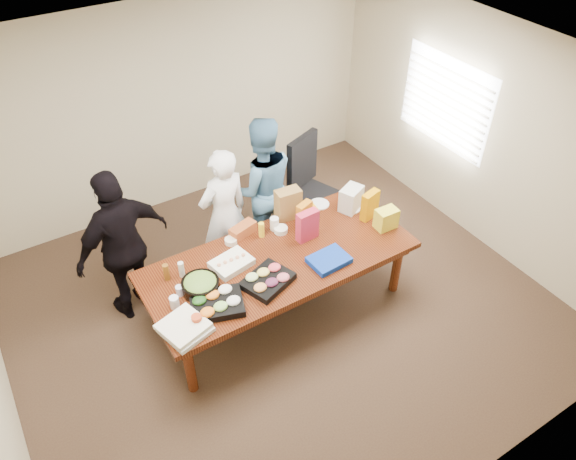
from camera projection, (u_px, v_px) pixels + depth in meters
floor at (280, 307)px, 6.09m from camera, size 5.50×5.00×0.02m
ceiling at (276, 77)px, 4.34m from camera, size 5.50×5.00×0.02m
wall_back at (175, 107)px, 6.83m from camera, size 5.50×0.04×2.70m
wall_front at (475, 411)px, 3.59m from camera, size 5.50×0.04×2.70m
wall_right at (482, 134)px, 6.33m from camera, size 0.04×5.00×2.70m
window_panel at (445, 102)px, 6.61m from camera, size 0.03×1.40×1.10m
window_blinds at (443, 103)px, 6.59m from camera, size 0.04×1.36×1.00m
conference_table at (279, 283)px, 5.84m from camera, size 2.80×1.20×0.75m
office_chair at (312, 193)px, 6.68m from camera, size 0.81×0.81×1.23m
person_center at (224, 214)px, 6.03m from camera, size 0.64×0.45×1.64m
person_right at (261, 187)px, 6.34m from camera, size 0.98×0.85×1.74m
person_left at (124, 246)px, 5.53m from camera, size 1.12×0.68×1.78m
veggie_tray at (217, 304)px, 5.06m from camera, size 0.58×0.51×0.07m
fruit_tray at (268, 281)px, 5.30m from camera, size 0.56×0.50×0.07m
sheet_cake at (232, 263)px, 5.49m from camera, size 0.44×0.36×0.07m
salad_bowl at (201, 286)px, 5.21m from camera, size 0.41×0.41×0.12m
chip_bag_blue at (329, 260)px, 5.53m from camera, size 0.41×0.31×0.06m
chip_bag_red at (307, 226)px, 5.72m from camera, size 0.24×0.11×0.35m
chip_bag_yellow at (370, 205)px, 6.00m from camera, size 0.24×0.14×0.33m
chip_bag_orange at (304, 215)px, 5.90m from camera, size 0.21×0.14×0.30m
mayo_jar at (274, 224)px, 5.90m from camera, size 0.11×0.11×0.15m
mustard_bottle at (261, 230)px, 5.80m from camera, size 0.07×0.07×0.17m
dressing_bottle at (166, 272)px, 5.30m from camera, size 0.06×0.06×0.19m
ranch_bottle at (181, 269)px, 5.34m from camera, size 0.07×0.07×0.17m
banana_bunch at (307, 211)px, 6.14m from camera, size 0.23×0.15×0.07m
bread_loaf at (243, 230)px, 5.84m from camera, size 0.32×0.21×0.12m
kraft_bag at (288, 204)px, 6.00m from camera, size 0.29×0.18×0.36m
red_cup at (197, 321)px, 4.87m from camera, size 0.11×0.11×0.12m
clear_cup_a at (174, 302)px, 5.05m from camera, size 0.10×0.10×0.12m
clear_cup_b at (180, 291)px, 5.17m from camera, size 0.08×0.08×0.10m
pizza_box_lower at (186, 330)px, 4.85m from camera, size 0.46×0.46×0.04m
pizza_box_upper at (183, 326)px, 4.83m from camera, size 0.46×0.46×0.04m
plate_a at (350, 208)px, 6.22m from camera, size 0.26×0.26×0.01m
plate_b at (319, 204)px, 6.28m from camera, size 0.27×0.27×0.01m
dip_bowl_a at (281, 230)px, 5.89m from camera, size 0.18×0.18×0.06m
dip_bowl_b at (231, 241)px, 5.76m from camera, size 0.15×0.15×0.05m
grocery_bag_white at (351, 199)px, 6.14m from camera, size 0.31×0.28×0.28m
grocery_bag_yellow at (386, 219)px, 5.90m from camera, size 0.24×0.17×0.23m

